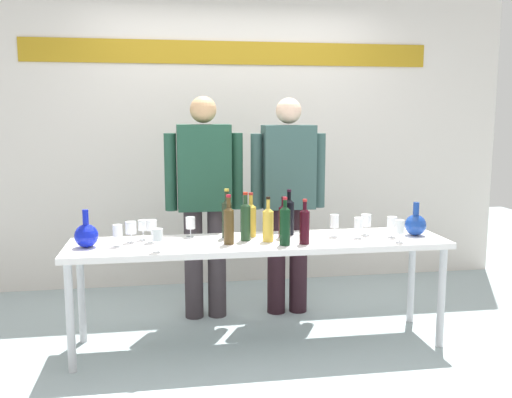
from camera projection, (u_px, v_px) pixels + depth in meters
name	position (u px, v px, depth m)	size (l,w,h in m)	color
ground_plane	(260.00, 344.00, 3.83)	(10.00, 10.00, 0.00)	#99AAAD
back_wall	(232.00, 119.00, 5.09)	(5.13, 0.11, 3.00)	silver
display_table	(260.00, 249.00, 3.73)	(2.50, 0.56, 0.72)	white
decanter_blue_left	(86.00, 235.00, 3.52)	(0.15, 0.15, 0.24)	#0F1EBE
decanter_blue_right	(415.00, 224.00, 3.87)	(0.15, 0.15, 0.23)	navy
presenter_left	(204.00, 194.00, 4.21)	(0.58, 0.22, 1.68)	#352D31
presenter_right	(288.00, 193.00, 4.32)	(0.58, 0.22, 1.67)	black
wine_bottle_0	(245.00, 220.00, 3.71)	(0.07, 0.07, 0.32)	#203E23
wine_bottle_1	(289.00, 215.00, 3.89)	(0.07, 0.07, 0.32)	black
wine_bottle_2	(227.00, 217.00, 3.80)	(0.07, 0.07, 0.33)	black
wine_bottle_3	(283.00, 219.00, 3.80)	(0.07, 0.07, 0.28)	black
wine_bottle_4	(305.00, 225.00, 3.61)	(0.07, 0.07, 0.29)	black
wine_bottle_5	(268.00, 223.00, 3.68)	(0.07, 0.07, 0.30)	gold
wine_bottle_6	(285.00, 224.00, 3.57)	(0.07, 0.07, 0.31)	black
wine_bottle_7	(229.00, 223.00, 3.60)	(0.07, 0.07, 0.32)	#463317
wine_bottle_8	(251.00, 218.00, 3.83)	(0.07, 0.07, 0.30)	gold
wine_glass_left_0	(190.00, 223.00, 3.82)	(0.06, 0.06, 0.14)	white
wine_glass_left_1	(131.00, 228.00, 3.65)	(0.07, 0.07, 0.14)	white
wine_glass_left_2	(118.00, 231.00, 3.55)	(0.06, 0.06, 0.14)	white
wine_glass_left_3	(151.00, 226.00, 3.65)	(0.07, 0.07, 0.15)	white
wine_glass_left_4	(143.00, 226.00, 3.73)	(0.06, 0.06, 0.13)	white
wine_glass_left_5	(158.00, 235.00, 3.40)	(0.06, 0.06, 0.14)	white
wine_glass_right_0	(400.00, 227.00, 3.66)	(0.06, 0.06, 0.15)	white
wine_glass_right_1	(334.00, 222.00, 3.83)	(0.06, 0.06, 0.15)	white
wine_glass_right_2	(392.00, 223.00, 3.81)	(0.07, 0.07, 0.14)	white
wine_glass_right_3	(359.00, 224.00, 3.79)	(0.06, 0.06, 0.14)	white
wine_glass_right_4	(366.00, 221.00, 3.88)	(0.07, 0.07, 0.14)	white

